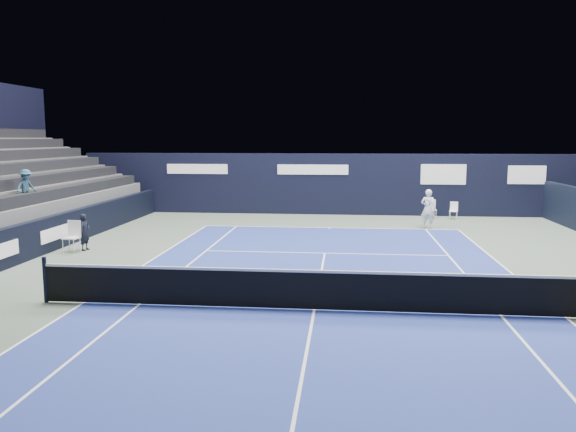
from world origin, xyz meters
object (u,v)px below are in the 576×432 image
Objects in this scene: folding_chair_back_b at (454,209)px; tennis_player at (428,209)px; line_judge_chair at (73,234)px; folding_chair_back_a at (432,208)px; tennis_net at (314,289)px.

folding_chair_back_b is 3.33m from tennis_player.
line_judge_chair is (-14.52, -9.47, 0.14)m from folding_chair_back_b.
tennis_net reaches higher than folding_chair_back_a.
tennis_net is at bearing -110.15° from folding_chair_back_a.
tennis_player is (12.88, 6.59, 0.23)m from line_judge_chair.
line_judge_chair is 0.08× the size of tennis_net.
line_judge_chair reaches higher than folding_chair_back_a.
line_judge_chair is at bearing -152.92° from tennis_player.
folding_chair_back_a is 3.20m from tennis_player.
folding_chair_back_b is 16.35m from tennis_net.
folding_chair_back_b is 0.77× the size of line_judge_chair.
tennis_net is 7.62× the size of tennis_player.
tennis_net is at bearing -28.38° from line_judge_chair.
folding_chair_back_a is at bearing 78.64° from tennis_player.
folding_chair_back_a is 16.64m from line_judge_chair.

